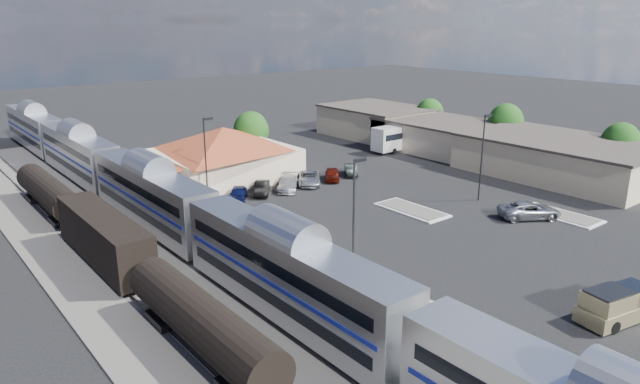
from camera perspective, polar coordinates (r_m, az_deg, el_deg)
ground at (r=53.12m, az=7.82°, el=-3.27°), size 280.00×280.00×0.00m
railbed at (r=48.36m, az=-17.15°, el=-5.88°), size 16.00×100.00×0.12m
platform at (r=50.32m, az=-6.76°, el=-4.27°), size 5.50×92.00×0.18m
passenger_train at (r=53.07m, az=-16.55°, el=-0.58°), size 3.00×104.00×5.55m
freight_cars at (r=46.88m, az=-20.78°, el=-4.51°), size 2.80×46.00×4.00m
station_depot at (r=67.97m, az=-9.61°, el=3.86°), size 18.35×12.24×6.20m
buildings_east at (r=82.15m, az=14.28°, el=5.19°), size 14.40×51.40×4.80m
traffic_island_south at (r=57.15m, az=9.16°, el=-1.76°), size 3.30×7.50×0.21m
traffic_island_north at (r=59.61m, az=22.87°, el=-2.12°), size 3.30×7.50×0.21m
lamp_plat_s at (r=40.09m, az=3.49°, el=-1.77°), size 1.08×0.25×9.00m
lamp_plat_n at (r=57.69m, az=-11.31°, el=3.71°), size 1.08×0.25×9.00m
lamp_lot at (r=60.71m, az=15.98°, el=4.03°), size 1.08×0.25×9.00m
tree_east_a at (r=77.94m, az=27.83°, el=4.36°), size 4.56×4.56×6.42m
tree_east_b at (r=85.36m, az=18.07°, el=6.63°), size 4.94×4.94×6.96m
tree_east_c at (r=93.73m, az=10.90°, el=7.72°), size 4.41×4.41×6.21m
tree_depot at (r=76.60m, az=-6.91°, el=6.10°), size 4.71×4.71×6.63m
pickup_truck at (r=41.12m, az=27.93°, el=-9.85°), size 6.44×3.34×2.12m
suv at (r=57.62m, az=20.23°, el=-1.72°), size 6.32×5.35×1.61m
coach_bus at (r=83.90m, az=8.52°, el=5.66°), size 11.56×2.66×3.70m
person_a at (r=40.08m, az=5.34°, el=-8.41°), size 0.54×0.71×1.76m
person_b at (r=51.56m, az=-8.29°, el=-2.59°), size 0.81×0.99×1.88m
parked_car_a at (r=59.98m, az=-8.21°, el=-0.19°), size 3.96×4.46×1.46m
parked_car_b at (r=61.83m, az=-5.80°, el=0.40°), size 3.84×4.38×1.43m
parked_car_c at (r=63.30m, az=-3.23°, el=0.87°), size 4.92×5.19×1.48m
parked_car_d at (r=65.36m, az=-1.10°, el=1.41°), size 5.16×5.68×1.47m
parked_car_e at (r=67.07m, az=1.23°, el=1.78°), size 3.89×4.25×1.41m
parked_car_f at (r=69.32m, az=3.10°, el=2.21°), size 3.44×4.01×1.30m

